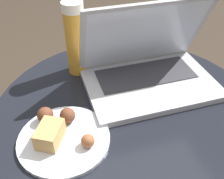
# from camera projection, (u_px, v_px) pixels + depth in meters

# --- Properties ---
(table) EXTENTS (0.72, 0.72, 0.53)m
(table) POSITION_uv_depth(u_px,v_px,m) (127.00, 146.00, 0.79)
(table) COLOR #515156
(table) RESTS_ON ground_plane
(laptop) EXTENTS (0.37, 0.25, 0.24)m
(laptop) POSITION_uv_depth(u_px,v_px,m) (148.00, 68.00, 0.75)
(laptop) COLOR #B2B2B7
(laptop) RESTS_ON table
(beer_glass) EXTENTS (0.06, 0.06, 0.22)m
(beer_glass) POSITION_uv_depth(u_px,v_px,m) (75.00, 39.00, 0.76)
(beer_glass) COLOR gold
(beer_glass) RESTS_ON table
(snack_plate) EXTENTS (0.21, 0.21, 0.05)m
(snack_plate) POSITION_uv_depth(u_px,v_px,m) (61.00, 134.00, 0.60)
(snack_plate) COLOR silver
(snack_plate) RESTS_ON table
(fork) EXTENTS (0.09, 0.16, 0.00)m
(fork) POSITION_uv_depth(u_px,v_px,m) (77.00, 153.00, 0.58)
(fork) COLOR silver
(fork) RESTS_ON table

